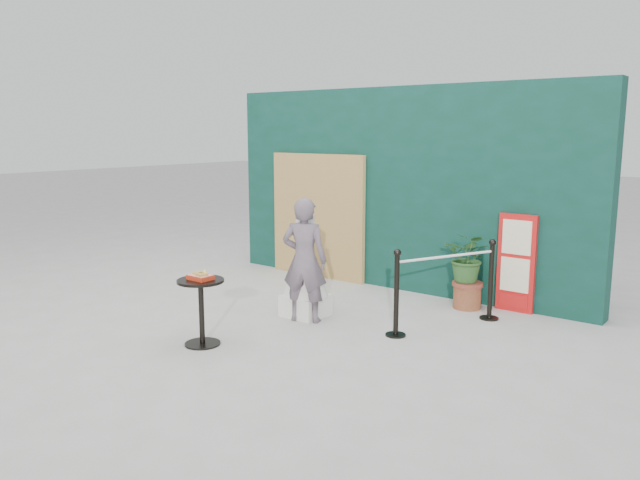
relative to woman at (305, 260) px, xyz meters
The scene contains 10 objects.
ground 1.21m from the woman, 88.22° to the right, with size 60.00×60.00×0.00m, color #ADAAA5.
back_wall 2.34m from the woman, 89.26° to the left, with size 6.00×0.30×3.00m, color #0A2F23.
bamboo_fence 2.45m from the woman, 124.22° to the left, with size 1.80×0.08×2.00m, color tan.
woman is the anchor object (origin of this frame).
menu_board 2.80m from the woman, 46.47° to the left, with size 0.50×0.07×1.30m.
statue 0.28m from the woman, 126.49° to the left, with size 0.59×0.59×1.50m.
cafe_table 1.46m from the woman, 104.00° to the right, with size 0.52×0.52×0.75m.
food_basket 1.43m from the woman, 103.94° to the right, with size 0.26×0.19×0.11m.
planter 2.26m from the woman, 52.42° to the left, with size 0.61×0.53×1.04m.
stanchion_barrier 1.76m from the woman, 29.37° to the left, with size 0.84×1.54×1.03m.
Camera 1 is at (4.76, -4.94, 2.38)m, focal length 35.00 mm.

